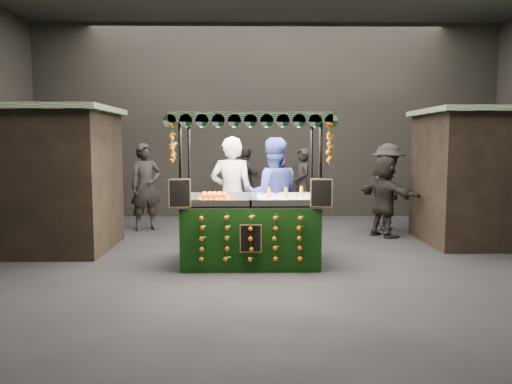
{
  "coord_description": "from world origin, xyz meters",
  "views": [
    {
      "loc": [
        -0.44,
        -8.16,
        1.98
      ],
      "look_at": [
        -0.33,
        0.16,
        1.14
      ],
      "focal_mm": 35.28,
      "sensor_mm": 36.0,
      "label": 1
    }
  ],
  "objects": [
    {
      "name": "shopper_6",
      "position": [
        0.88,
        4.4,
        0.9
      ],
      "size": [
        0.57,
        0.74,
        1.8
      ],
      "rotation": [
        0.0,
        0.0,
        -1.35
      ],
      "color": "#282320",
      "rests_on": "ground"
    },
    {
      "name": "vendor_blue",
      "position": [
        -0.03,
        0.67,
        1.02
      ],
      "size": [
        1.05,
        0.84,
        2.04
      ],
      "rotation": [
        0.0,
        0.0,
        3.21
      ],
      "color": "navy",
      "rests_on": "ground"
    },
    {
      "name": "shopper_3",
      "position": [
        2.62,
        2.88,
        0.96
      ],
      "size": [
        1.24,
        1.44,
        1.93
      ],
      "rotation": [
        0.0,
        0.0,
        1.05
      ],
      "color": "black",
      "rests_on": "ground"
    },
    {
      "name": "shopper_2",
      "position": [
        -0.54,
        4.16,
        0.93
      ],
      "size": [
        1.11,
        1.06,
        1.86
      ],
      "rotation": [
        0.0,
        0.0,
        2.41
      ],
      "color": "#2D2524",
      "rests_on": "ground"
    },
    {
      "name": "neighbour_stall_left",
      "position": [
        -4.4,
        1.0,
        1.31
      ],
      "size": [
        3.0,
        2.2,
        2.6
      ],
      "color": "black",
      "rests_on": "ground"
    },
    {
      "name": "vendor_grey",
      "position": [
        -0.76,
        0.71,
        1.03
      ],
      "size": [
        0.78,
        0.53,
        2.06
      ],
      "rotation": [
        0.0,
        0.0,
        3.09
      ],
      "color": "gray",
      "rests_on": "ground"
    },
    {
      "name": "shopper_4",
      "position": [
        -0.68,
        4.05,
        0.78
      ],
      "size": [
        0.86,
        0.67,
        1.56
      ],
      "rotation": [
        0.0,
        0.0,
        3.4
      ],
      "color": "#282420",
      "rests_on": "ground"
    },
    {
      "name": "shopper_0",
      "position": [
        -2.75,
        3.0,
        0.97
      ],
      "size": [
        0.84,
        0.76,
        1.93
      ],
      "rotation": [
        0.0,
        0.0,
        0.55
      ],
      "color": "black",
      "rests_on": "ground"
    },
    {
      "name": "neighbour_stall_right",
      "position": [
        4.4,
        1.5,
        1.31
      ],
      "size": [
        3.0,
        2.2,
        2.6
      ],
      "color": "black",
      "rests_on": "ground"
    },
    {
      "name": "juice_stall",
      "position": [
        -0.41,
        -0.2,
        0.75
      ],
      "size": [
        2.49,
        1.46,
        2.41
      ],
      "color": "black",
      "rests_on": "ground"
    },
    {
      "name": "market_hall",
      "position": [
        0.0,
        0.0,
        3.38
      ],
      "size": [
        12.1,
        10.1,
        5.05
      ],
      "color": "black",
      "rests_on": "ground"
    },
    {
      "name": "shopper_5",
      "position": [
        2.35,
        2.14,
        0.84
      ],
      "size": [
        1.24,
        1.6,
        1.69
      ],
      "rotation": [
        0.0,
        0.0,
        2.12
      ],
      "color": "black",
      "rests_on": "ground"
    },
    {
      "name": "shopper_1",
      "position": [
        3.72,
        2.74,
        0.84
      ],
      "size": [
        1.02,
        1.03,
        1.68
      ],
      "rotation": [
        0.0,
        0.0,
        -0.81
      ],
      "color": "#282320",
      "rests_on": "ground"
    },
    {
      "name": "ground",
      "position": [
        0.0,
        0.0,
        0.0
      ],
      "size": [
        12.0,
        12.0,
        0.0
      ],
      "primitive_type": "plane",
      "color": "black",
      "rests_on": "ground"
    }
  ]
}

